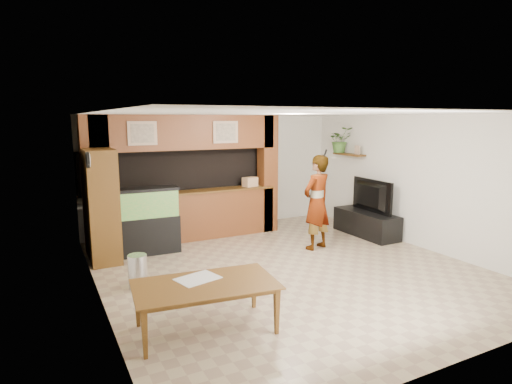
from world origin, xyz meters
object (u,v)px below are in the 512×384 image
aquarium (148,221)px  person (317,202)px  pantry_cabinet (102,206)px  television (367,196)px  dining_table (207,308)px

aquarium → person: 3.24m
pantry_cabinet → person: pantry_cabinet is taller
television → pantry_cabinet: bearing=84.6°
aquarium → pantry_cabinet: bearing=-170.7°
television → person: size_ratio=0.66×
television → person: (-1.54, -0.30, 0.05)m
aquarium → dining_table: (-0.12, -3.37, -0.32)m
person → television: bearing=174.9°
pantry_cabinet → aquarium: size_ratio=1.59×
person → dining_table: size_ratio=1.10×
television → person: person is taller
person → dining_table: bearing=18.8°
dining_table → aquarium: bearing=94.6°
pantry_cabinet → aquarium: 0.91m
aquarium → television: 4.63m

